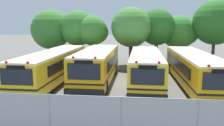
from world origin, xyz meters
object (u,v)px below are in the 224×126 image
(school_bus_2, at_px, (146,66))
(tree_4, at_px, (158,27))
(school_bus_1, at_px, (98,64))
(tree_3, at_px, (132,27))
(tree_0, at_px, (50,29))
(school_bus_0, at_px, (54,65))
(tree_1, at_px, (78,29))
(tree_2, at_px, (94,31))
(tree_6, at_px, (216,23))
(tree_5, at_px, (181,32))
(school_bus_3, at_px, (193,67))
(traffic_cone, at_px, (72,120))

(school_bus_2, distance_m, tree_4, 10.04)
(school_bus_1, height_order, tree_3, tree_3)
(tree_0, bearing_deg, tree_3, -6.24)
(school_bus_0, bearing_deg, tree_1, -88.66)
(school_bus_1, relative_size, tree_3, 1.46)
(tree_2, relative_size, tree_6, 0.77)
(tree_3, distance_m, tree_4, 3.41)
(tree_1, height_order, tree_5, tree_1)
(tree_1, height_order, tree_2, tree_1)
(tree_0, height_order, tree_1, tree_0)
(tree_0, relative_size, tree_3, 0.97)
(tree_4, relative_size, tree_6, 0.89)
(tree_1, bearing_deg, tree_2, -13.97)
(school_bus_1, distance_m, tree_6, 14.97)
(school_bus_1, relative_size, tree_0, 1.50)
(school_bus_3, bearing_deg, tree_1, -37.45)
(school_bus_2, bearing_deg, tree_1, -46.78)
(tree_2, bearing_deg, tree_5, 11.20)
(school_bus_2, distance_m, tree_3, 8.55)
(school_bus_0, distance_m, school_bus_2, 7.55)
(tree_0, xyz_separation_m, tree_6, (19.30, -0.44, 0.67))
(traffic_cone, bearing_deg, tree_1, 102.97)
(tree_6, bearing_deg, tree_1, -179.82)
(tree_6, bearing_deg, school_bus_2, -133.28)
(tree_0, relative_size, tree_1, 1.02)
(tree_0, relative_size, tree_5, 1.12)
(school_bus_0, height_order, school_bus_1, school_bus_1)
(school_bus_1, relative_size, tree_5, 1.67)
(school_bus_1, bearing_deg, tree_0, -49.33)
(school_bus_1, bearing_deg, school_bus_2, 176.49)
(school_bus_2, xyz_separation_m, school_bus_3, (3.71, -0.00, -0.01))
(school_bus_1, distance_m, tree_3, 8.59)
(school_bus_1, bearing_deg, tree_2, -76.75)
(school_bus_1, relative_size, school_bus_2, 0.94)
(tree_4, xyz_separation_m, tree_6, (6.25, -0.84, 0.42))
(traffic_cone, bearing_deg, school_bus_2, 64.77)
(tree_6, bearing_deg, tree_4, 172.39)
(school_bus_2, xyz_separation_m, tree_0, (-11.23, 9.01, 2.77))
(school_bus_2, xyz_separation_m, tree_6, (8.07, 8.57, 3.44))
(school_bus_2, relative_size, tree_4, 1.59)
(school_bus_3, relative_size, tree_3, 1.74)
(tree_0, relative_size, traffic_cone, 13.30)
(tree_0, bearing_deg, tree_6, -1.31)
(tree_3, bearing_deg, tree_5, 20.15)
(school_bus_1, height_order, tree_4, tree_4)
(school_bus_3, bearing_deg, tree_0, -31.54)
(school_bus_3, distance_m, tree_6, 10.21)
(school_bus_1, bearing_deg, tree_6, -144.67)
(tree_0, height_order, tree_3, tree_3)
(school_bus_1, height_order, tree_6, tree_6)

